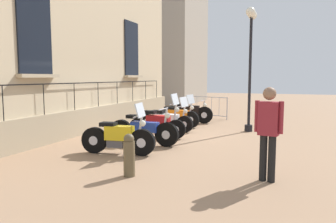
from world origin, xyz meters
TOP-DOWN VIEW (x-y plane):
  - ground_plane at (0.00, 0.00)m, footprint 60.00×60.00m
  - building_facade at (-2.77, 0.00)m, footprint 0.82×13.52m
  - motorcycle_yellow at (0.20, -3.11)m, footprint 1.98×0.67m
  - motorcycle_blue at (0.30, -1.79)m, footprint 2.19×0.62m
  - motorcycle_red at (0.28, -0.64)m, footprint 1.94×0.71m
  - motorcycle_white at (0.08, 0.66)m, footprint 2.14×0.72m
  - motorcycle_orange at (0.12, 1.85)m, footprint 1.93×0.75m
  - motorcycle_black at (0.18, 3.02)m, footprint 2.19×0.53m
  - lamppost at (2.92, 1.65)m, footprint 0.31×1.01m
  - crowd_barrier at (0.61, 4.94)m, footprint 2.04×0.72m
  - bollard at (1.29, -4.65)m, footprint 0.23×0.23m
  - pedestrian_standing at (3.89, -4.03)m, footprint 0.52×0.29m
  - distant_building at (-5.22, 14.04)m, footprint 5.64×6.58m

SIDE VIEW (x-z plane):
  - ground_plane at x=0.00m, z-range 0.00..0.00m
  - motorcycle_white at x=0.08m, z-range -0.22..1.05m
  - motorcycle_blue at x=0.30m, z-range -0.13..0.97m
  - motorcycle_orange at x=0.12m, z-range -0.22..1.08m
  - bollard at x=1.29m, z-range 0.00..0.86m
  - motorcycle_black at x=0.18m, z-range -0.06..0.93m
  - motorcycle_yellow at x=0.20m, z-range -0.23..1.11m
  - motorcycle_red at x=0.28m, z-range -0.26..1.19m
  - crowd_barrier at x=0.61m, z-range 0.04..1.09m
  - pedestrian_standing at x=3.89m, z-range 0.13..1.91m
  - lamppost at x=2.92m, z-range 0.94..5.29m
  - building_facade at x=-2.77m, z-range -0.13..7.38m
  - distant_building at x=-5.22m, z-range 0.00..12.49m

